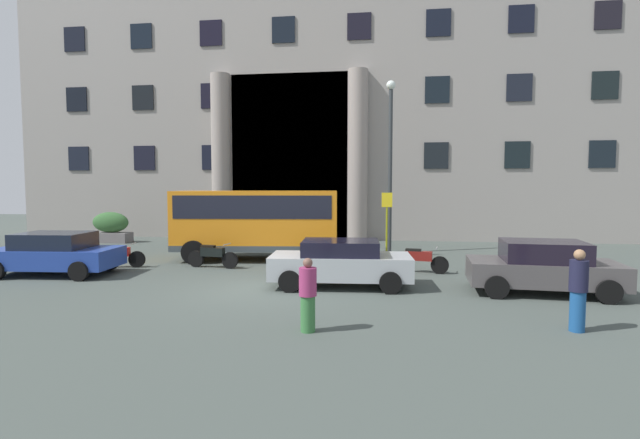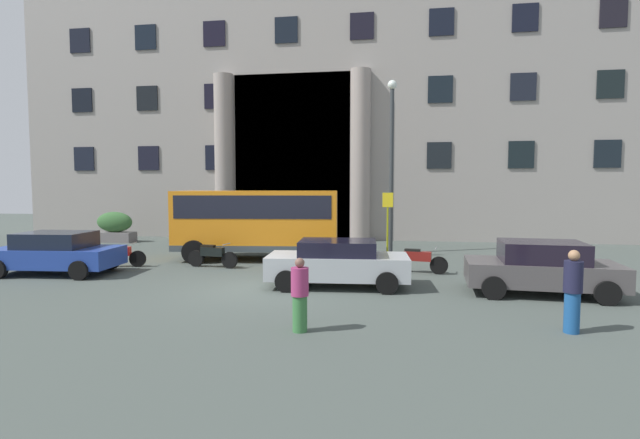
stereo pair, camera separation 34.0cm
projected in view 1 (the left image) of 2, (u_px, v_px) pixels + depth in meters
The scene contains 16 objects.
ground_plane at pixel (260, 293), 13.48m from camera, with size 80.00×64.00×0.12m, color #464E49.
office_building_facade at pixel (330, 69), 30.01m from camera, with size 35.99×9.80×20.79m.
orange_minibus at pixel (257, 219), 19.01m from camera, with size 6.62×3.10×2.77m.
bus_stop_sign at pixel (387, 217), 19.78m from camera, with size 0.44×0.08×2.69m.
hedge_planter_far_west at pixel (226, 230), 24.55m from camera, with size 1.42×0.85×1.41m.
hedge_planter_east at pixel (289, 229), 24.01m from camera, with size 1.52×0.74×1.60m.
hedge_planter_entrance_left at pixel (111, 228), 24.89m from camera, with size 2.06×0.87×1.60m.
white_taxi_kerbside at pixel (55, 253), 15.80m from camera, with size 4.16×2.33×1.42m.
parked_estate_mid at pixel (543, 267), 13.08m from camera, with size 4.06×2.30×1.46m.
parked_coupe_end at pixel (341, 262), 13.99m from camera, with size 4.22×2.20×1.37m.
scooter_by_planter at pixel (115, 255), 17.24m from camera, with size 2.05×0.59×0.89m.
motorcycle_near_kerb at pixel (212, 255), 17.20m from camera, with size 1.96×0.55×0.89m.
motorcycle_far_end at pixel (417, 259), 16.23m from camera, with size 2.01×0.62×0.89m.
pedestrian_woman_with_bag at pixel (308, 295), 9.63m from camera, with size 0.36×0.36×1.52m.
pedestrian_man_red_shirt at pixel (578, 290), 9.64m from camera, with size 0.36×0.36×1.69m.
lamppost_plaza_centre at pixel (390, 153), 20.71m from camera, with size 0.40×0.40×7.52m.
Camera 1 is at (3.49, -12.95, 2.97)m, focal length 26.64 mm.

